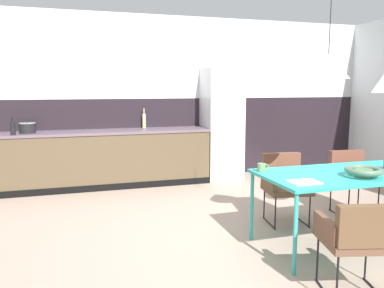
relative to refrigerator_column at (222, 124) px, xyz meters
The scene contains 16 objects.
ground_plane 3.23m from the refrigerator_column, 104.12° to the right, with size 9.70×9.70×0.00m, color tan.
back_wall_splashback_dark 0.87m from the refrigerator_column, 154.51° to the left, with size 7.46×0.12×1.37m, color black.
back_wall_panel_upper 1.40m from the refrigerator_column, 154.51° to the left, with size 7.46×0.12×1.37m, color silver.
kitchen_counter 2.38m from the refrigerator_column, behind, with size 4.04×0.63×0.89m.
refrigerator_column is the anchor object (origin of this frame).
dining_table 3.14m from the refrigerator_column, 86.64° to the right, with size 1.90×0.90×0.74m.
armchair_far_side 2.34m from the refrigerator_column, 92.77° to the right, with size 0.55×0.54×0.79m.
armchair_by_stool 4.05m from the refrigerator_column, 96.85° to the right, with size 0.58×0.57×0.75m.
armchair_facing_counter 2.47m from the refrigerator_column, 69.70° to the right, with size 0.52×0.51×0.77m.
fruit_bowl 3.34m from the refrigerator_column, 88.32° to the right, with size 0.34×0.34×0.09m.
open_book 3.41m from the refrigerator_column, 99.26° to the right, with size 0.26×0.20×0.02m.
mug_tall_blue 2.94m from the refrigerator_column, 103.67° to the right, with size 0.12×0.08×0.08m.
cooking_pot 3.08m from the refrigerator_column, behind, with size 0.24×0.24×0.18m.
bottle_vinegar_dark 3.26m from the refrigerator_column, behind, with size 0.07×0.07×0.26m.
bottle_wine_green 1.32m from the refrigerator_column, behind, with size 0.06×0.06×0.32m.
pendant_lamp_over_table_near 3.25m from the refrigerator_column, 93.58° to the right, with size 0.39×0.39×1.06m.
Camera 1 is at (-1.71, -3.27, 1.56)m, focal length 36.91 mm.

